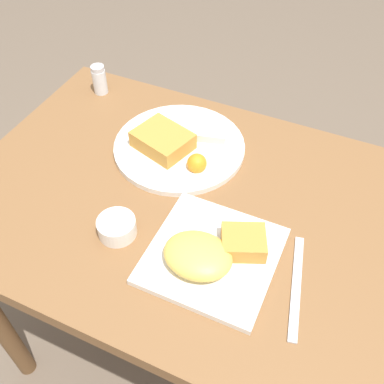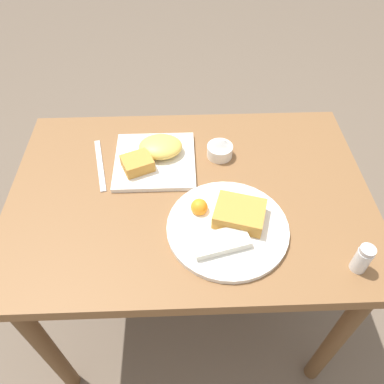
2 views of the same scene
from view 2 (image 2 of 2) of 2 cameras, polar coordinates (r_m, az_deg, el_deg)
name	(u,v)px [view 2 (image 2 of 2)]	position (r m, az deg, el deg)	size (l,w,h in m)	color
ground_plane	(190,304)	(1.63, -0.24, -16.68)	(8.00, 8.00, 0.00)	brown
dining_table	(190,212)	(1.10, -0.34, -3.04)	(0.99, 0.68, 0.71)	brown
plate_square_near	(155,156)	(1.10, -5.69, 5.53)	(0.23, 0.23, 0.06)	white
plate_oval_far	(229,225)	(0.94, 5.60, -4.98)	(0.31, 0.31, 0.05)	white
sauce_ramekin	(220,151)	(1.12, 4.25, 6.31)	(0.08, 0.08, 0.04)	white
salt_shaker	(362,260)	(0.94, 24.46, -9.39)	(0.04, 0.04, 0.08)	white
butter_knife	(100,165)	(1.13, -13.83, 4.05)	(0.06, 0.22, 0.00)	silver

